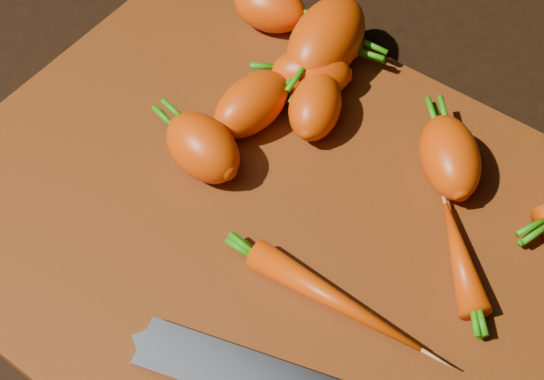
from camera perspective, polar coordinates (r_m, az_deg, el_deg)
The scene contains 12 objects.
ground at distance 0.60m, azimuth -0.56°, elevation -2.56°, with size 2.00×2.00×0.01m, color black.
cutting_board at distance 0.59m, azimuth -0.57°, elevation -1.98°, with size 0.50×0.40×0.01m, color brown.
carrot_0 at distance 0.71m, azimuth -0.12°, elevation 13.50°, with size 0.07×0.04×0.04m, color #D74007.
carrot_1 at distance 0.59m, azimuth -5.24°, elevation 3.21°, with size 0.07×0.05×0.05m, color #D74007.
carrot_2 at distance 0.67m, azimuth 4.11°, elevation 11.20°, with size 0.10×0.06×0.06m, color #D74007.
carrot_3 at distance 0.62m, azimuth -1.54°, elevation 6.48°, with size 0.08×0.04×0.04m, color #D74007.
carrot_4 at distance 0.65m, azimuth 2.97°, elevation 8.77°, with size 0.07×0.04×0.04m, color #D74007.
carrot_5 at distance 0.68m, azimuth 4.36°, elevation 11.25°, with size 0.06×0.04×0.04m, color #D74007.
carrot_6 at distance 0.60m, azimuth 13.23°, elevation 2.44°, with size 0.08×0.05×0.05m, color #D74007.
carrot_8 at distance 0.54m, azimuth 4.73°, elevation -8.21°, with size 0.14×0.02×0.02m, color #D74007.
carrot_9 at distance 0.57m, azimuth 13.96°, elevation -4.87°, with size 0.09×0.02×0.02m, color #D74007.
carrot_10 at distance 0.62m, azimuth 3.26°, elevation 6.33°, with size 0.07×0.04×0.04m, color #D74007.
Camera 1 is at (0.19, -0.26, 0.50)m, focal length 50.00 mm.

